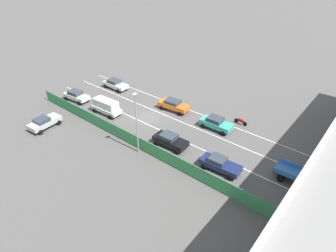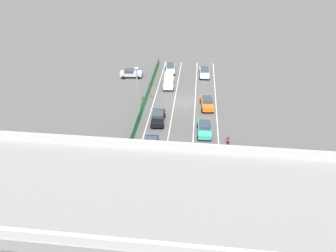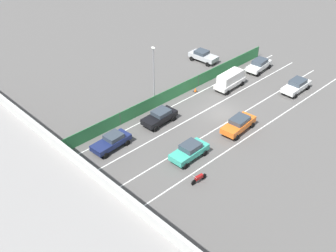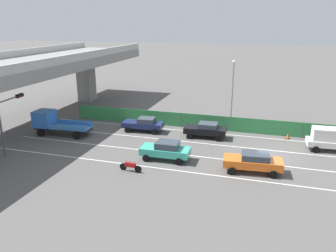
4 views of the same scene
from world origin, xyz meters
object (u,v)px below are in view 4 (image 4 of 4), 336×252
at_px(traffic_light, 9,113).
at_px(street_lamp, 232,89).
at_px(motorcycle, 131,166).
at_px(car_sedan_navy, 144,124).
at_px(car_taxi_orange, 253,161).
at_px(car_sedan_black, 206,129).
at_px(car_van_white, 334,138).
at_px(car_taxi_teal, 166,150).
at_px(flatbed_truck_blue, 53,122).
at_px(traffic_cone, 288,136).

relative_size(traffic_light, street_lamp, 0.68).
height_order(motorcycle, street_lamp, street_lamp).
relative_size(car_sedan_navy, traffic_light, 0.87).
height_order(car_taxi_orange, car_sedan_black, car_taxi_orange).
relative_size(car_van_white, car_sedan_black, 1.08).
height_order(car_taxi_teal, street_lamp, street_lamp).
distance_m(flatbed_truck_blue, traffic_cone, 25.03).
height_order(car_taxi_orange, motorcycle, car_taxi_orange).
relative_size(car_sedan_navy, car_taxi_teal, 1.04).
xyz_separation_m(car_van_white, street_lamp, (3.64, 10.05, 3.42)).
bearing_deg(car_van_white, car_sedan_navy, 88.97).
bearing_deg(car_taxi_teal, traffic_light, 98.92).
bearing_deg(motorcycle, car_sedan_black, -22.97).
bearing_deg(motorcycle, car_sedan_navy, 14.87).
bearing_deg(car_taxi_orange, car_sedan_navy, 59.18).
relative_size(car_van_white, car_taxi_orange, 1.00).
relative_size(flatbed_truck_blue, traffic_light, 1.19).
height_order(traffic_light, street_lamp, street_lamp).
distance_m(car_van_white, car_taxi_orange, 9.84).
relative_size(car_taxi_teal, street_lamp, 0.57).
xyz_separation_m(car_taxi_orange, traffic_light, (-1.85, 21.86, 2.85)).
relative_size(car_van_white, car_sedan_navy, 1.05).
height_order(car_taxi_teal, traffic_cone, car_taxi_teal).
height_order(car_van_white, motorcycle, car_van_white).
height_order(car_van_white, traffic_light, traffic_light).
height_order(car_van_white, car_taxi_orange, car_van_white).
xyz_separation_m(car_van_white, motorcycle, (-9.78, 16.51, -0.79)).
distance_m(car_sedan_black, traffic_cone, 8.58).
xyz_separation_m(car_taxi_teal, flatbed_truck_blue, (3.23, 13.78, 0.39)).
height_order(car_van_white, car_sedan_navy, car_van_white).
bearing_deg(traffic_cone, car_van_white, -121.78).
bearing_deg(car_taxi_teal, car_taxi_orange, -93.01).
distance_m(car_taxi_orange, street_lamp, 11.68).
xyz_separation_m(flatbed_truck_blue, motorcycle, (-6.44, -11.76, -0.86)).
xyz_separation_m(car_sedan_navy, traffic_cone, (2.10, -15.26, -0.60)).
bearing_deg(car_sedan_black, traffic_cone, -75.64).
bearing_deg(car_sedan_navy, car_sedan_black, -90.19).
height_order(motorcycle, traffic_cone, motorcycle).
relative_size(car_taxi_orange, traffic_cone, 8.32).
xyz_separation_m(car_van_white, flatbed_truck_blue, (-3.34, 28.27, 0.07)).
distance_m(traffic_light, street_lamp, 22.53).
bearing_deg(car_sedan_navy, car_van_white, -91.03).
xyz_separation_m(car_sedan_navy, traffic_light, (-9.16, 9.60, 2.90)).
height_order(car_taxi_teal, flatbed_truck_blue, flatbed_truck_blue).
distance_m(car_van_white, street_lamp, 11.23).
relative_size(car_taxi_orange, traffic_light, 0.92).
distance_m(car_van_white, motorcycle, 19.21).
relative_size(car_van_white, motorcycle, 2.47).
bearing_deg(traffic_light, traffic_cone, -65.63).
bearing_deg(car_sedan_black, traffic_light, 118.88).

